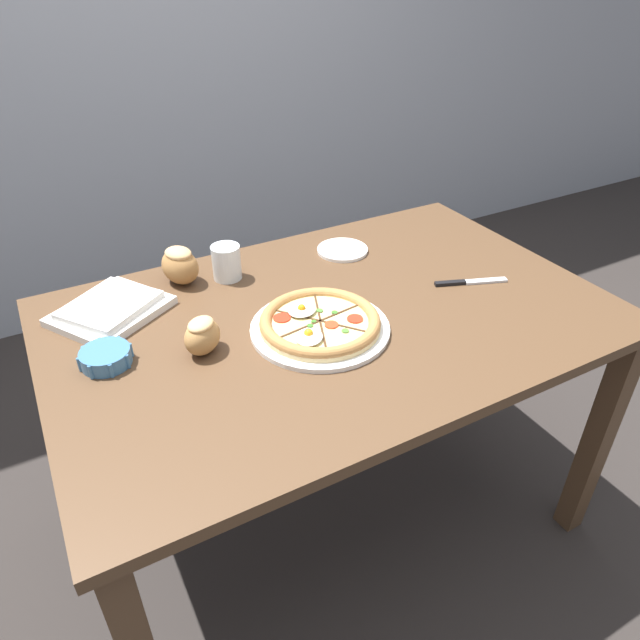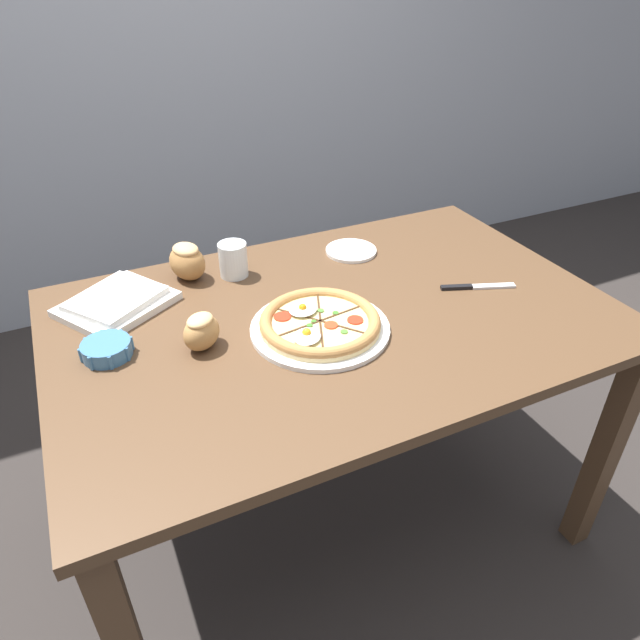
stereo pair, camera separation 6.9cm
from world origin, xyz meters
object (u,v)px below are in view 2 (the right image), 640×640
(bread_piece_near, at_px, (202,332))
(knife_main, at_px, (477,287))
(napkin_folded, at_px, (117,302))
(side_saucer, at_px, (351,251))
(bread_piece_mid, at_px, (187,261))
(pizza, at_px, (320,324))
(dining_table, at_px, (334,345))
(water_glass, at_px, (233,262))
(ramekin_bowl, at_px, (107,349))

(bread_piece_near, bearing_deg, knife_main, -3.80)
(napkin_folded, relative_size, side_saucer, 2.13)
(bread_piece_mid, bearing_deg, knife_main, -29.21)
(napkin_folded, bearing_deg, side_saucer, 1.85)
(bread_piece_near, height_order, side_saucer, bread_piece_near)
(pizza, bearing_deg, dining_table, 38.24)
(bread_piece_near, xyz_separation_m, water_glass, (0.17, 0.30, -0.00))
(knife_main, bearing_deg, bread_piece_mid, 171.32)
(bread_piece_mid, bearing_deg, dining_table, -49.34)
(ramekin_bowl, relative_size, side_saucer, 0.78)
(bread_piece_near, relative_size, side_saucer, 0.78)
(napkin_folded, bearing_deg, water_glass, 6.52)
(dining_table, xyz_separation_m, pizza, (-0.07, -0.05, 0.12))
(pizza, height_order, water_glass, water_glass)
(water_glass, bearing_deg, napkin_folded, -173.48)
(knife_main, bearing_deg, napkin_folded, -178.69)
(side_saucer, bearing_deg, dining_table, -124.62)
(bread_piece_near, bearing_deg, side_saucer, 28.05)
(ramekin_bowl, bearing_deg, pizza, -13.47)
(water_glass, height_order, side_saucer, water_glass)
(knife_main, bearing_deg, side_saucer, 142.40)
(bread_piece_near, xyz_separation_m, side_saucer, (0.53, 0.28, -0.04))
(ramekin_bowl, distance_m, water_glass, 0.44)
(pizza, relative_size, ramekin_bowl, 2.84)
(bread_piece_mid, distance_m, knife_main, 0.79)
(knife_main, xyz_separation_m, water_glass, (-0.57, 0.35, 0.04))
(napkin_folded, height_order, side_saucer, napkin_folded)
(ramekin_bowl, bearing_deg, napkin_folded, 75.53)
(side_saucer, bearing_deg, napkin_folded, -178.15)
(pizza, relative_size, side_saucer, 2.20)
(ramekin_bowl, height_order, bread_piece_near, bread_piece_near)
(dining_table, height_order, bread_piece_near, bread_piece_near)
(bread_piece_mid, distance_m, water_glass, 0.12)
(ramekin_bowl, height_order, water_glass, water_glass)
(napkin_folded, bearing_deg, pizza, -36.55)
(bread_piece_mid, bearing_deg, napkin_folded, -160.35)
(ramekin_bowl, height_order, napkin_folded, same)
(knife_main, bearing_deg, pizza, -159.21)
(dining_table, distance_m, side_saucer, 0.36)
(ramekin_bowl, bearing_deg, dining_table, -6.31)
(bread_piece_mid, xyz_separation_m, knife_main, (0.69, -0.38, -0.05))
(water_glass, bearing_deg, pizza, -74.24)
(dining_table, height_order, napkin_folded, napkin_folded)
(napkin_folded, distance_m, side_saucer, 0.69)
(pizza, bearing_deg, knife_main, 0.26)
(water_glass, bearing_deg, bread_piece_near, -119.90)
(pizza, height_order, knife_main, pizza)
(side_saucer, bearing_deg, bread_piece_near, -151.95)
(ramekin_bowl, bearing_deg, knife_main, -6.74)
(dining_table, relative_size, knife_main, 7.07)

